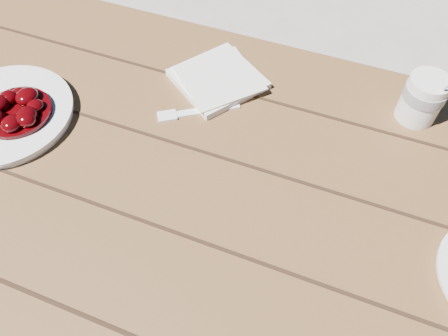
% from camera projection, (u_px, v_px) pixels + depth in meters
% --- Properties ---
extents(ground, '(60.00, 60.00, 0.00)m').
position_uv_depth(ground, '(226.00, 333.00, 1.31)').
color(ground, '#A7A197').
rests_on(ground, ground).
extents(picnic_table, '(2.00, 1.55, 0.75)m').
position_uv_depth(picnic_table, '(227.00, 246.00, 0.83)').
color(picnic_table, brown).
rests_on(picnic_table, ground).
extents(main_plate, '(0.25, 0.25, 0.02)m').
position_uv_depth(main_plate, '(4.00, 115.00, 0.80)').
color(main_plate, white).
rests_on(main_plate, picnic_table).
extents(goulash_stew, '(0.12, 0.12, 0.04)m').
position_uv_depth(goulash_stew, '(13.00, 106.00, 0.77)').
color(goulash_stew, '#410205').
rests_on(goulash_stew, main_plate).
extents(coffee_cup, '(0.07, 0.07, 0.09)m').
position_uv_depth(coffee_cup, '(422.00, 99.00, 0.77)').
color(coffee_cup, white).
rests_on(coffee_cup, picnic_table).
extents(napkin_stack, '(0.21, 0.21, 0.01)m').
position_uv_depth(napkin_stack, '(218.00, 79.00, 0.86)').
color(napkin_stack, white).
rests_on(napkin_stack, picnic_table).
extents(fork_table, '(0.15, 0.11, 0.00)m').
position_uv_depth(fork_table, '(207.00, 110.00, 0.82)').
color(fork_table, white).
rests_on(fork_table, picnic_table).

